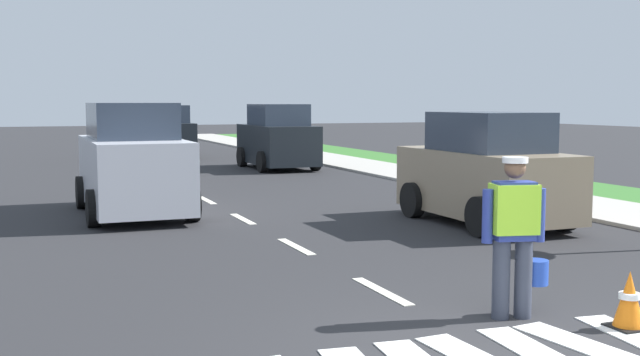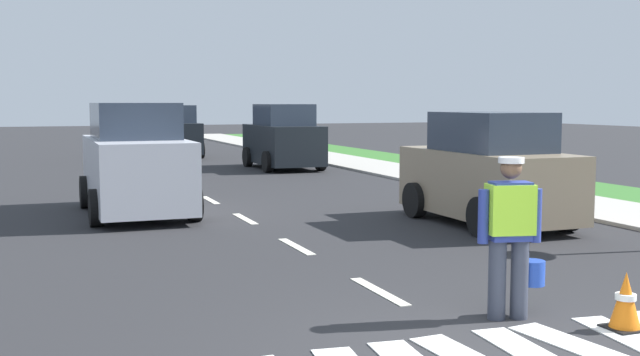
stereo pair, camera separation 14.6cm
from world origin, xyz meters
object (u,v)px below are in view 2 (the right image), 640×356
road_worker (511,229)px  car_parked_curbside (488,173)px  car_oncoming_lead (136,163)px  car_parked_far (283,139)px  traffic_cone_near (625,301)px  car_outgoing_far (172,133)px

road_worker → car_parked_curbside: bearing=59.1°
car_oncoming_lead → car_parked_far: (5.97, 8.93, -0.03)m
car_parked_far → car_oncoming_lead: bearing=-123.8°
road_worker → car_parked_curbside: (3.19, 5.34, 0.01)m
car_oncoming_lead → car_parked_far: size_ratio=1.10×
road_worker → car_oncoming_lead: bearing=106.4°
car_oncoming_lead → car_parked_curbside: bearing=-31.6°
traffic_cone_near → car_outgoing_far: 25.48m
road_worker → car_parked_far: bearing=79.4°
car_oncoming_lead → car_parked_far: car_oncoming_lead is taller
road_worker → car_parked_far: size_ratio=0.44×
car_oncoming_lead → car_parked_curbside: 6.82m
car_oncoming_lead → car_parked_curbside: car_oncoming_lead is taller
car_parked_curbside → traffic_cone_near: bearing=-111.3°
traffic_cone_near → car_parked_curbside: size_ratio=0.15×
car_outgoing_far → traffic_cone_near: bearing=-90.1°
road_worker → car_oncoming_lead: size_ratio=0.40×
road_worker → car_outgoing_far: 24.74m
car_outgoing_far → car_oncoming_lead: bearing=-102.4°
car_outgoing_far → road_worker: bearing=-92.0°
road_worker → car_parked_far: 18.15m
car_oncoming_lead → car_parked_curbside: (5.81, -3.57, -0.08)m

